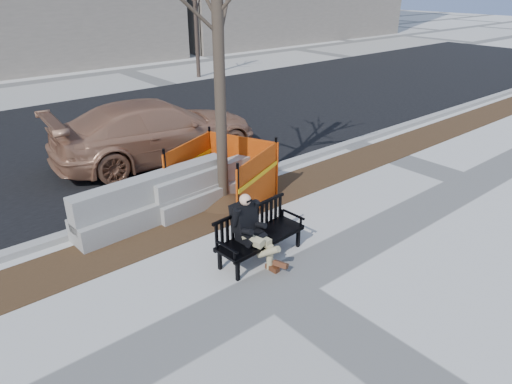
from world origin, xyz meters
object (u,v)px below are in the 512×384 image
Objects in this scene: tree_fence at (224,202)px; jersey_barrier_left at (156,218)px; seated_man at (249,261)px; bench at (261,257)px; sedan at (160,159)px; jersey_barrier_right at (213,201)px.

tree_fence reaches higher than jersey_barrier_left.
bench is at bearing -11.45° from seated_man.
tree_fence is at bearing -178.53° from sedan.
tree_fence is at bearing 65.41° from bench.
bench is 0.25× the size of tree_fence.
tree_fence reaches higher than seated_man.
tree_fence is at bearing -13.18° from jersey_barrier_left.
jersey_barrier_left is (-1.47, 0.26, 0.00)m from tree_fence.
jersey_barrier_right is at bearing 178.19° from sedan.
bench is 2.42m from jersey_barrier_right.
tree_fence is at bearing 60.02° from seated_man.
bench reaches higher than jersey_barrier_right.
tree_fence reaches higher than jersey_barrier_right.
bench is 2.51m from jersey_barrier_left.
jersey_barrier_right is at bearing 65.23° from seated_man.
sedan is at bearing 72.36° from seated_man.
jersey_barrier_left is (-0.45, 2.39, 0.00)m from seated_man.
jersey_barrier_right is (1.31, -0.08, 0.00)m from jersey_barrier_left.
bench is at bearing -110.23° from tree_fence.
jersey_barrier_left reaches higher than jersey_barrier_right.
sedan reaches higher than jersey_barrier_left.
sedan is (1.25, 5.28, 0.00)m from seated_man.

